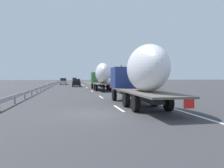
% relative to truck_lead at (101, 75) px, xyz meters
% --- Properties ---
extents(ground_plane, '(260.00, 260.00, 0.00)m').
position_rel_truck_lead_xyz_m(ground_plane, '(16.25, 3.60, -2.49)').
color(ground_plane, '#38383A').
extents(lane_stripe_0, '(3.20, 0.20, 0.01)m').
position_rel_truck_lead_xyz_m(lane_stripe_0, '(-21.75, 1.80, -2.48)').
color(lane_stripe_0, white).
rests_on(lane_stripe_0, ground_plane).
extents(lane_stripe_1, '(3.20, 0.20, 0.01)m').
position_rel_truck_lead_xyz_m(lane_stripe_1, '(-12.69, 1.80, -2.48)').
color(lane_stripe_1, white).
rests_on(lane_stripe_1, ground_plane).
extents(lane_stripe_2, '(3.20, 0.20, 0.01)m').
position_rel_truck_lead_xyz_m(lane_stripe_2, '(-2.13, 1.80, -2.48)').
color(lane_stripe_2, white).
rests_on(lane_stripe_2, ground_plane).
extents(lane_stripe_3, '(3.20, 0.20, 0.01)m').
position_rel_truck_lead_xyz_m(lane_stripe_3, '(9.52, 1.80, -2.48)').
color(lane_stripe_3, white).
rests_on(lane_stripe_3, ground_plane).
extents(lane_stripe_4, '(3.20, 0.20, 0.01)m').
position_rel_truck_lead_xyz_m(lane_stripe_4, '(20.12, 1.80, -2.48)').
color(lane_stripe_4, white).
rests_on(lane_stripe_4, ground_plane).
extents(lane_stripe_5, '(3.20, 0.20, 0.01)m').
position_rel_truck_lead_xyz_m(lane_stripe_5, '(25.30, 1.80, -2.48)').
color(lane_stripe_5, white).
rests_on(lane_stripe_5, ground_plane).
extents(lane_stripe_6, '(3.20, 0.20, 0.01)m').
position_rel_truck_lead_xyz_m(lane_stripe_6, '(28.32, 1.80, -2.48)').
color(lane_stripe_6, white).
rests_on(lane_stripe_6, ground_plane).
extents(lane_stripe_7, '(3.20, 0.20, 0.01)m').
position_rel_truck_lead_xyz_m(lane_stripe_7, '(37.60, 1.80, -2.48)').
color(lane_stripe_7, white).
rests_on(lane_stripe_7, ground_plane).
extents(lane_stripe_8, '(3.20, 0.20, 0.01)m').
position_rel_truck_lead_xyz_m(lane_stripe_8, '(47.60, 1.80, -2.48)').
color(lane_stripe_8, white).
rests_on(lane_stripe_8, ground_plane).
extents(edge_line_right, '(110.00, 0.20, 0.01)m').
position_rel_truck_lead_xyz_m(edge_line_right, '(21.25, -1.90, -2.48)').
color(edge_line_right, white).
rests_on(edge_line_right, ground_plane).
extents(truck_lead, '(12.83, 2.55, 4.45)m').
position_rel_truck_lead_xyz_m(truck_lead, '(0.00, 0.00, 0.00)').
color(truck_lead, '#387038').
rests_on(truck_lead, ground_plane).
extents(truck_trailing, '(12.53, 2.55, 4.38)m').
position_rel_truck_lead_xyz_m(truck_trailing, '(-21.11, -0.00, -0.03)').
color(truck_trailing, navy).
rests_on(truck_trailing, ground_plane).
extents(car_silver_hatch, '(4.16, 1.87, 1.92)m').
position_rel_truck_lead_xyz_m(car_silver_hatch, '(29.35, 7.15, -1.52)').
color(car_silver_hatch, '#ADB2B7').
rests_on(car_silver_hatch, ground_plane).
extents(car_black_suv, '(4.40, 1.89, 1.80)m').
position_rel_truck_lead_xyz_m(car_black_suv, '(14.88, 3.80, -1.57)').
color(car_black_suv, black).
rests_on(car_black_suv, ground_plane).
extents(car_yellow_coupe, '(4.73, 1.76, 1.98)m').
position_rel_truck_lead_xyz_m(car_yellow_coupe, '(51.18, 3.61, -1.50)').
color(car_yellow_coupe, gold).
rests_on(car_yellow_coupe, ground_plane).
extents(road_sign, '(0.10, 0.90, 3.22)m').
position_rel_truck_lead_xyz_m(road_sign, '(22.57, -3.10, -0.26)').
color(road_sign, gray).
rests_on(road_sign, ground_plane).
extents(tree_0, '(3.78, 3.78, 6.35)m').
position_rel_truck_lead_xyz_m(tree_0, '(54.44, -9.59, 1.63)').
color(tree_0, '#472D19').
rests_on(tree_0, ground_plane).
extents(tree_1, '(2.47, 2.47, 5.93)m').
position_rel_truck_lead_xyz_m(tree_1, '(25.39, -9.22, 1.28)').
color(tree_1, '#472D19').
rests_on(tree_1, ground_plane).
extents(tree_2, '(3.15, 3.15, 5.39)m').
position_rel_truck_lead_xyz_m(tree_2, '(4.23, -9.16, 0.81)').
color(tree_2, '#472D19').
rests_on(tree_2, ground_plane).
extents(tree_3, '(2.87, 2.87, 7.50)m').
position_rel_truck_lead_xyz_m(tree_3, '(48.39, -7.02, 2.03)').
color(tree_3, '#472D19').
rests_on(tree_3, ground_plane).
extents(tree_4, '(2.56, 2.56, 6.25)m').
position_rel_truck_lead_xyz_m(tree_4, '(61.71, -8.02, 1.31)').
color(tree_4, '#472D19').
rests_on(tree_4, ground_plane).
extents(tree_5, '(3.87, 3.87, 5.77)m').
position_rel_truck_lead_xyz_m(tree_5, '(49.74, -7.01, 1.24)').
color(tree_5, '#472D19').
rests_on(tree_5, ground_plane).
extents(guardrail_median, '(94.00, 0.10, 0.76)m').
position_rel_truck_lead_xyz_m(guardrail_median, '(19.25, 9.60, -1.91)').
color(guardrail_median, '#9EA0A5').
rests_on(guardrail_median, ground_plane).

